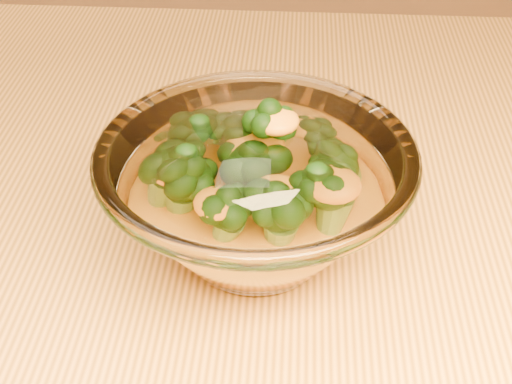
% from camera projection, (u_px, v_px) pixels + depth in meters
% --- Properties ---
extents(table, '(1.20, 0.80, 0.75)m').
position_uv_depth(table, '(187.00, 354.00, 0.54)').
color(table, gold).
rests_on(table, ground).
extents(glass_bowl, '(0.20, 0.20, 0.09)m').
position_uv_depth(glass_bowl, '(256.00, 197.00, 0.45)').
color(glass_bowl, white).
rests_on(glass_bowl, table).
extents(cheese_sauce, '(0.12, 0.12, 0.03)m').
position_uv_depth(cheese_sauce, '(256.00, 220.00, 0.46)').
color(cheese_sauce, '#FCAB15').
rests_on(cheese_sauce, glass_bowl).
extents(broccoli_heap, '(0.13, 0.11, 0.07)m').
position_uv_depth(broccoli_heap, '(248.00, 173.00, 0.45)').
color(broccoli_heap, black).
rests_on(broccoli_heap, cheese_sauce).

